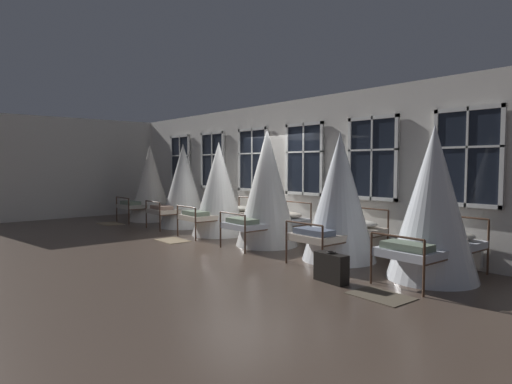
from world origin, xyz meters
TOP-DOWN VIEW (x-y plane):
  - ground at (0.00, 0.00)m, footprint 26.08×26.08m
  - back_wall_with_windows at (0.00, 1.17)m, footprint 14.04×0.10m
  - end_wall_left at (-7.02, -1.55)m, footprint 0.10×6.34m
  - window_bank at (-0.00, 1.05)m, footprint 10.62×0.10m
  - cot_first at (-4.72, -0.02)m, footprint 1.37×1.95m
  - cot_second at (-2.79, 0.03)m, footprint 1.37×1.95m
  - cot_third at (-0.97, -0.01)m, footprint 1.37×1.95m
  - cot_fourth at (0.90, -0.04)m, footprint 1.37×1.94m
  - cot_fifth at (2.88, 0.00)m, footprint 1.37×1.94m
  - cot_sixth at (4.70, 0.02)m, footprint 1.37×1.95m
  - rug_first at (-4.72, -1.36)m, footprint 0.81×0.58m
  - rug_third at (-0.94, -1.36)m, footprint 0.81×0.57m
  - rug_sixth at (4.72, -1.36)m, footprint 0.81×0.58m
  - suitcase_dark at (3.82, -1.32)m, footprint 0.57×0.25m

SIDE VIEW (x-z plane):
  - ground at x=0.00m, z-range 0.00..0.00m
  - rug_first at x=-4.72m, z-range 0.00..0.01m
  - rug_third at x=-0.94m, z-range 0.00..0.01m
  - rug_sixth at x=4.72m, z-range 0.00..0.01m
  - suitcase_dark at x=3.82m, z-range -0.01..0.46m
  - window_bank at x=0.00m, z-range -0.25..2.42m
  - cot_third at x=-0.97m, z-range -0.04..2.30m
  - cot_second at x=-2.79m, z-range -0.04..2.32m
  - cot_fifth at x=2.88m, z-range -0.04..2.34m
  - cot_first at x=-4.72m, z-range -0.04..2.35m
  - cot_sixth at x=4.70m, z-range -0.04..2.35m
  - cot_fourth at x=0.90m, z-range -0.04..2.53m
  - back_wall_with_windows at x=0.00m, z-range 0.00..3.31m
  - end_wall_left at x=-7.02m, z-range 0.00..3.31m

